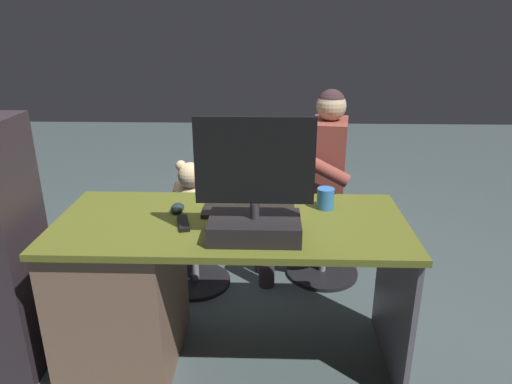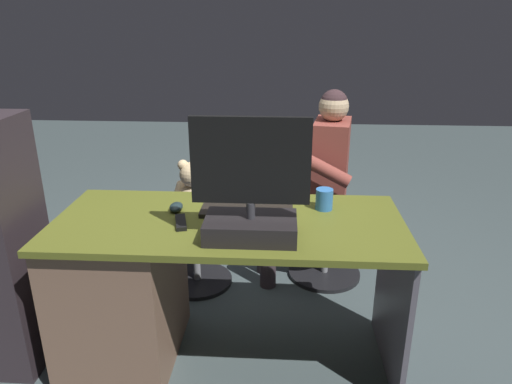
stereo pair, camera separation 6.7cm
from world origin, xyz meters
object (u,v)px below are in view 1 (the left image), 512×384
teddy_bear (192,191)px  visitor_chair (324,237)px  person (313,174)px  office_chair_teddy (194,244)px  cup (325,198)px  desk (146,285)px  tv_remote (183,223)px  keyboard (249,212)px  monitor (255,203)px  computer_mouse (177,208)px

teddy_bear → visitor_chair: (-0.81, -0.13, -0.35)m
visitor_chair → person: size_ratio=0.39×
visitor_chair → office_chair_teddy: bearing=9.8°
cup → person: 0.65m
person → desk: bearing=43.6°
desk → office_chair_teddy: (-0.12, -0.67, -0.12)m
tv_remote → office_chair_teddy: size_ratio=0.32×
visitor_chair → person: bearing=9.8°
keyboard → teddy_bear: size_ratio=1.23×
office_chair_teddy → person: person is taller
monitor → computer_mouse: monitor is taller
keyboard → person: size_ratio=0.35×
monitor → computer_mouse: size_ratio=5.17×
desk → keyboard: keyboard is taller
office_chair_teddy → person: size_ratio=0.39×
keyboard → visitor_chair: bearing=-121.2°
keyboard → cup: 0.36m
desk → visitor_chair: size_ratio=3.33×
tv_remote → visitor_chair: 1.22m
monitor → computer_mouse: (0.36, -0.25, -0.13)m
tv_remote → person: (-0.63, -0.85, -0.05)m
person → teddy_bear: bearing=8.9°
computer_mouse → person: size_ratio=0.08×
desk → monitor: (-0.52, 0.16, 0.49)m
cup → office_chair_teddy: (0.72, -0.52, -0.51)m
teddy_bear → visitor_chair: bearing=-171.0°
monitor → teddy_bear: monitor is taller
teddy_bear → visitor_chair: teddy_bear is taller
computer_mouse → tv_remote: 0.16m
computer_mouse → tv_remote: bearing=109.5°
computer_mouse → office_chair_teddy: bearing=-86.6°
monitor → cup: size_ratio=5.05×
desk → visitor_chair: bearing=-138.7°
monitor → office_chair_teddy: bearing=-64.4°
person → cup: bearing=90.0°
teddy_bear → visitor_chair: size_ratio=0.73×
keyboard → office_chair_teddy: keyboard is taller
visitor_chair → monitor: bearing=67.2°
cup → office_chair_teddy: cup is taller
tv_remote → office_chair_teddy: 0.87m
cup → office_chair_teddy: 1.02m
keyboard → visitor_chair: (-0.44, -0.73, -0.48)m
office_chair_teddy → person: (-0.72, -0.12, 0.42)m
desk → person: bearing=-136.4°
tv_remote → person: size_ratio=0.13×
desk → person: size_ratio=1.30×
cup → visitor_chair: size_ratio=0.21×
teddy_bear → desk: bearing=80.3°
monitor → keyboard: monitor is taller
teddy_bear → office_chair_teddy: bearing=90.0°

